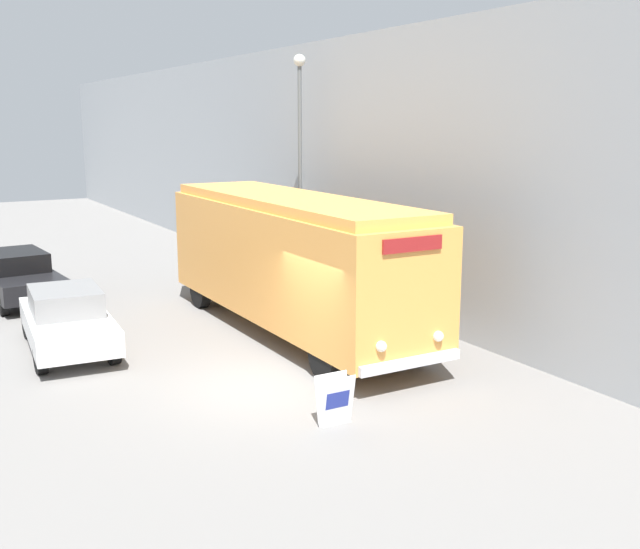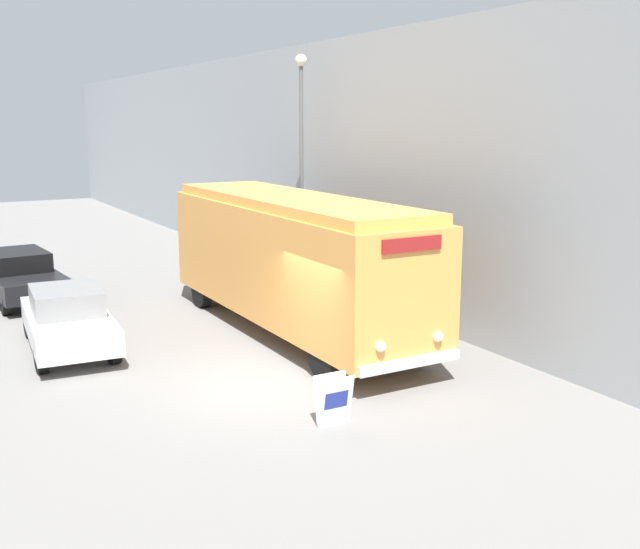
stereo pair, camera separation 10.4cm
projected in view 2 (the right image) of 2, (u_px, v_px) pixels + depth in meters
ground_plane at (266, 385)px, 15.19m from camera, size 80.00×80.00×0.00m
building_wall_right at (289, 163)px, 25.68m from camera, size 0.30×60.00×7.66m
vintage_bus at (292, 257)px, 18.68m from camera, size 2.51×10.06×3.46m
sign_board at (334, 400)px, 13.20m from camera, size 0.66×0.34×0.90m
streetlamp at (301, 144)px, 22.59m from camera, size 0.36×0.36×7.20m
parked_car_near at (68, 319)px, 17.43m from camera, size 2.08×4.46×1.46m
parked_car_mid at (19, 275)px, 22.37m from camera, size 2.21×4.92×1.46m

